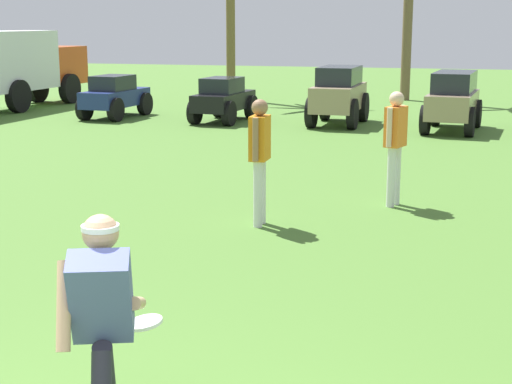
% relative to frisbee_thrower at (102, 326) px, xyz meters
% --- Properties ---
extents(frisbee_thrower, '(0.49, 1.13, 1.42)m').
position_rel_frisbee_thrower_xyz_m(frisbee_thrower, '(0.00, 0.00, 0.00)').
color(frisbee_thrower, '#23232D').
rests_on(frisbee_thrower, ground_plane).
extents(frisbee_in_flight, '(0.32, 0.32, 0.06)m').
position_rel_frisbee_thrower_xyz_m(frisbee_in_flight, '(-0.04, 0.68, -0.25)').
color(frisbee_in_flight, white).
extents(teammate_near_sideline, '(0.20, 0.49, 1.56)m').
position_rel_frisbee_thrower_xyz_m(teammate_near_sideline, '(-0.47, 5.31, 0.14)').
color(teammate_near_sideline, silver).
rests_on(teammate_near_sideline, ground_plane).
extents(teammate_deep, '(0.30, 0.49, 1.56)m').
position_rel_frisbee_thrower_xyz_m(teammate_deep, '(1.03, 6.79, 0.14)').
color(teammate_deep, silver).
rests_on(teammate_deep, ground_plane).
extents(parked_car_slot_a, '(1.27, 2.27, 1.10)m').
position_rel_frisbee_thrower_xyz_m(parked_car_slot_a, '(-6.90, 15.00, -0.23)').
color(parked_car_slot_a, navy).
rests_on(parked_car_slot_a, ground_plane).
extents(parked_car_slot_b, '(1.27, 2.27, 1.10)m').
position_rel_frisbee_thrower_xyz_m(parked_car_slot_b, '(-3.93, 14.96, -0.23)').
color(parked_car_slot_b, black).
rests_on(parked_car_slot_b, ground_plane).
extents(parked_car_slot_c, '(1.24, 2.38, 1.40)m').
position_rel_frisbee_thrower_xyz_m(parked_car_slot_c, '(-1.05, 15.13, -0.05)').
color(parked_car_slot_c, '#998466').
rests_on(parked_car_slot_c, ground_plane).
extents(parked_car_slot_d, '(1.36, 2.48, 1.34)m').
position_rel_frisbee_thrower_xyz_m(parked_car_slot_d, '(1.65, 14.70, -0.08)').
color(parked_car_slot_d, '#998466').
rests_on(parked_car_slot_d, ground_plane).
extents(box_truck, '(1.73, 5.97, 2.20)m').
position_rel_frisbee_thrower_xyz_m(box_truck, '(-10.48, 15.97, 0.44)').
color(box_truck, '#CC4C19').
rests_on(box_truck, ground_plane).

